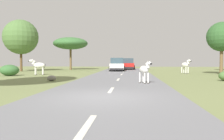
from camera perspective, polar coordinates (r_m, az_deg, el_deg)
The scene contains 13 objects.
ground_plane at distance 8.85m, azimuth -2.64°, elevation -6.96°, with size 90.00×90.00×0.00m, color olive.
road at distance 8.82m, azimuth -1.35°, elevation -6.82°, with size 6.00×64.00×0.05m, color slate.
lane_markings at distance 7.83m, azimuth -2.14°, elevation -7.78°, with size 0.16×56.00×0.01m.
zebra_0 at distance 14.05m, azimuth 8.11°, elevation 0.05°, with size 0.82×1.37×1.38m.
zebra_1 at distance 26.23m, azimuth 17.80°, elevation 1.20°, with size 0.94×1.58×1.59m.
zebra_2 at distance 23.76m, azimuth -17.86°, elevation 1.09°, with size 1.68×0.60×1.59m.
car_0 at distance 36.18m, azimuth 4.00°, elevation 1.44°, with size 2.11×4.38×1.74m.
car_1 at distance 30.78m, azimuth 1.23°, elevation 1.29°, with size 2.18×4.42×1.74m.
tree_0 at distance 32.76m, azimuth -21.73°, elevation 7.60°, with size 4.54×4.54×6.79m.
tree_2 at distance 25.50m, azimuth 25.63°, elevation 7.43°, with size 2.93×2.93×5.28m.
tree_3 at distance 35.96m, azimuth -10.27°, elevation 6.50°, with size 5.26×5.26×4.98m.
bush_0 at distance 23.57m, azimuth -24.10°, elevation -0.05°, with size 1.74×1.56×1.04m, color #386633.
rock_1 at distance 16.55m, azimuth -14.79°, elevation -1.99°, with size 0.61×0.58×0.39m, color gray.
Camera 1 is at (1.13, -8.65, 1.43)m, focal length 36.79 mm.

